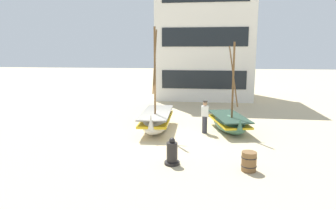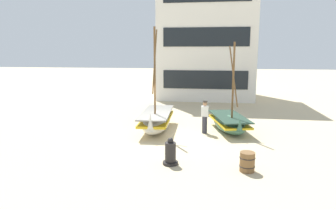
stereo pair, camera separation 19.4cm
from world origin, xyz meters
name	(u,v)px [view 1 (the left image)]	position (x,y,z in m)	size (l,w,h in m)	color
ground_plane	(165,136)	(0.00, 0.00, 0.00)	(120.00, 120.00, 0.00)	#CCB78E
fishing_boat_near_left	(229,122)	(3.20, 1.48, 0.47)	(2.22, 3.74, 4.63)	#427056
fishing_boat_centre_large	(157,120)	(-0.63, 1.07, 0.57)	(1.62, 4.31, 5.37)	silver
fisherman_by_hull	(205,117)	(1.92, 0.86, 0.83)	(0.38, 0.26, 1.68)	#33333D
capstan_winch	(172,154)	(0.79, -3.71, 0.41)	(0.58, 0.58, 1.02)	black
wooden_barrel	(249,161)	(3.54, -4.00, 0.35)	(0.56, 0.56, 0.70)	brown
harbor_building_main	(205,39)	(1.67, 13.72, 5.29)	(8.52, 6.77, 10.56)	white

